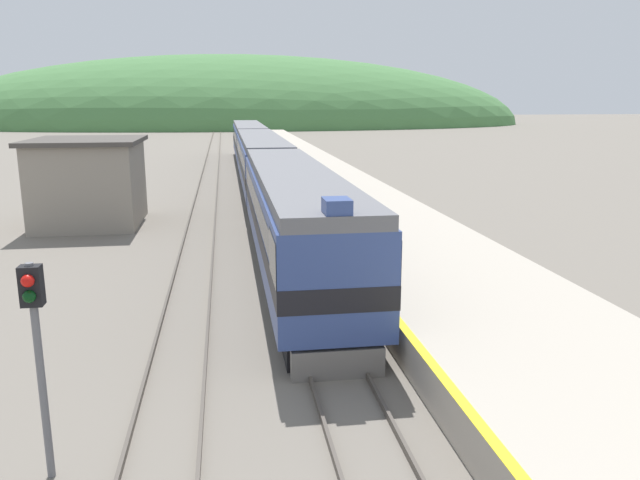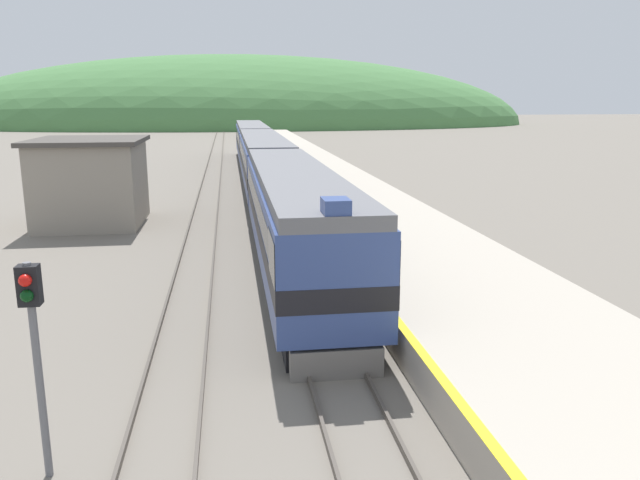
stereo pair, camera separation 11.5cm
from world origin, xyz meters
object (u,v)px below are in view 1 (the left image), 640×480
(carriage_second, at_px, (261,162))
(signal_post_siding, at_px, (36,328))
(express_train_lead_car, at_px, (295,218))
(carriage_third, at_px, (249,141))

(carriage_second, distance_m, signal_post_siding, 35.17)
(express_train_lead_car, bearing_deg, carriage_second, 90.00)
(signal_post_siding, bearing_deg, carriage_third, 84.04)
(carriage_third, bearing_deg, signal_post_siding, -95.96)
(express_train_lead_car, height_order, carriage_third, express_train_lead_car)
(express_train_lead_car, distance_m, signal_post_siding, 14.18)
(express_train_lead_car, distance_m, carriage_third, 44.14)
(carriage_second, relative_size, signal_post_siding, 5.28)
(carriage_third, height_order, signal_post_siding, carriage_third)
(express_train_lead_car, relative_size, carriage_second, 0.93)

